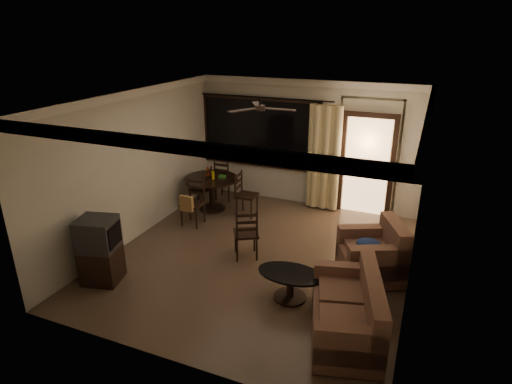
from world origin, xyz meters
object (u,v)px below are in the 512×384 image
at_px(dining_chair_north, 225,187).
at_px(tv_cabinet, 100,250).
at_px(dining_chair_south, 193,211).
at_px(sofa, 350,314).
at_px(armchair, 374,255).
at_px(side_chair, 246,242).
at_px(coffee_table, 290,281).
at_px(dining_chair_west, 202,196).
at_px(dining_table, 211,185).
at_px(dining_chair_east, 246,203).

distance_m(dining_chair_north, tv_cabinet, 3.95).
distance_m(dining_chair_south, tv_cabinet, 2.40).
distance_m(tv_cabinet, sofa, 3.93).
xyz_separation_m(dining_chair_north, tv_cabinet, (-0.24, -3.93, 0.26)).
xyz_separation_m(tv_cabinet, armchair, (4.00, 1.78, -0.16)).
bearing_deg(side_chair, coffee_table, 111.84).
bearing_deg(side_chair, dining_chair_west, -71.79).
relative_size(dining_chair_west, dining_chair_south, 1.00).
height_order(dining_chair_west, dining_chair_north, same).
xyz_separation_m(dining_table, side_chair, (1.56, -1.66, -0.30)).
bearing_deg(tv_cabinet, side_chair, 26.25).
bearing_deg(coffee_table, dining_chair_east, 125.72).
xyz_separation_m(dining_chair_east, side_chair, (0.73, -1.67, 0.00)).
height_order(dining_chair_north, coffee_table, dining_chair_north).
bearing_deg(dining_chair_west, coffee_table, 48.09).
distance_m(dining_chair_west, sofa, 4.94).
distance_m(sofa, side_chair, 2.51).
bearing_deg(tv_cabinet, sofa, -11.75).
relative_size(sofa, coffee_table, 1.73).
xyz_separation_m(dining_chair_west, tv_cabinet, (-0.01, -3.22, 0.26)).
bearing_deg(dining_chair_south, dining_chair_north, 90.06).
distance_m(dining_chair_east, tv_cabinet, 3.44).
bearing_deg(dining_chair_east, dining_chair_south, 135.70).
bearing_deg(dining_table, coffee_table, -43.57).
bearing_deg(coffee_table, armchair, 45.91).
bearing_deg(coffee_table, dining_table, 136.43).
xyz_separation_m(dining_chair_north, armchair, (3.75, -2.15, 0.10)).
bearing_deg(sofa, dining_chair_east, 117.72).
xyz_separation_m(dining_chair_north, coffee_table, (2.69, -3.24, 0.01)).
distance_m(dining_chair_east, dining_chair_north, 1.09).
bearing_deg(side_chair, dining_chair_north, -85.77).
height_order(dining_table, dining_chair_west, dining_table).
height_order(dining_table, tv_cabinet, tv_cabinet).
xyz_separation_m(tv_cabinet, sofa, (3.92, 0.19, -0.21)).
relative_size(dining_chair_north, coffee_table, 0.95).
bearing_deg(dining_chair_west, armchair, 69.15).
bearing_deg(dining_chair_west, dining_chair_north, 160.95).
relative_size(tv_cabinet, armchair, 0.88).
bearing_deg(side_chair, dining_table, -76.29).
xyz_separation_m(dining_chair_east, coffee_table, (1.84, -2.56, 0.01)).
relative_size(dining_table, dining_chair_east, 1.24).
bearing_deg(dining_chair_east, coffee_table, -145.34).
height_order(tv_cabinet, side_chair, tv_cabinet).
bearing_deg(dining_chair_west, dining_chair_south, 16.26).
bearing_deg(dining_chair_north, dining_chair_south, 90.06).
bearing_deg(coffee_table, tv_cabinet, -166.81).
xyz_separation_m(dining_chair_west, armchair, (3.98, -1.43, 0.10)).
distance_m(dining_chair_south, dining_chair_north, 1.56).
bearing_deg(dining_chair_west, side_chair, 46.75).
xyz_separation_m(dining_chair_south, armchair, (3.72, -0.59, 0.08)).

